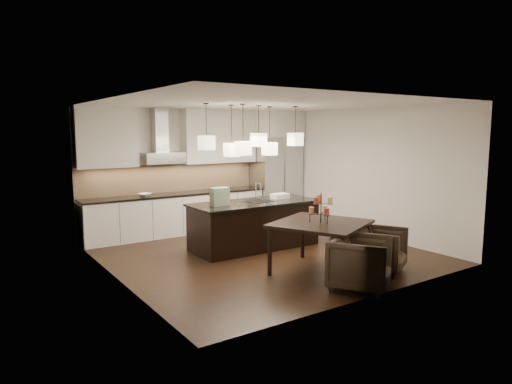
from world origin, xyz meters
TOP-DOWN VIEW (x-y plane):
  - floor at (0.00, 0.00)m, footprint 5.50×5.50m
  - ceiling at (0.00, 0.00)m, footprint 5.50×5.50m
  - wall_back at (0.00, 2.76)m, footprint 5.50×0.02m
  - wall_front at (0.00, -2.76)m, footprint 5.50×0.02m
  - wall_left at (-2.76, 0.00)m, footprint 0.02×5.50m
  - wall_right at (2.76, 0.00)m, footprint 0.02×5.50m
  - refrigerator at (2.10, 2.38)m, footprint 1.20×0.72m
  - fridge_panel at (2.10, 2.38)m, footprint 1.26×0.72m
  - lower_cabinets at (-0.62, 2.43)m, footprint 4.21×0.62m
  - countertop at (-0.62, 2.43)m, footprint 4.21×0.66m
  - backsplash at (-0.62, 2.73)m, footprint 4.21×0.02m
  - upper_cab_left at (-2.10, 2.57)m, footprint 1.25×0.35m
  - upper_cab_right at (0.55, 2.57)m, footprint 1.85×0.35m
  - hood_canopy at (-0.93, 2.48)m, footprint 0.90×0.52m
  - hood_chimney at (-0.93, 2.59)m, footprint 0.30×0.28m
  - fruit_bowl at (-1.38, 2.38)m, footprint 0.34×0.34m
  - island_body at (0.13, 0.44)m, footprint 2.50×1.01m
  - island_top at (0.13, 0.44)m, footprint 2.58×1.09m
  - faucet at (0.23, 0.54)m, footprint 0.10×0.24m
  - tote_bag at (-0.66, 0.43)m, footprint 0.34×0.18m
  - food_container at (0.82, 0.53)m, footprint 0.34×0.24m
  - dining_table at (0.15, -1.47)m, footprint 1.83×1.83m
  - candelabra at (0.15, -1.47)m, footprint 0.53×0.53m
  - candle_a at (0.29, -1.40)m, footprint 0.11×0.11m
  - candle_b at (0.02, -1.38)m, footprint 0.11×0.11m
  - candle_c at (0.13, -1.62)m, footprint 0.11×0.11m
  - candle_d at (0.21, -1.33)m, footprint 0.11×0.11m
  - candle_e at (0.01, -1.51)m, footprint 0.11×0.11m
  - candle_f at (0.22, -1.59)m, footprint 0.11×0.11m
  - armchair_left at (0.07, -2.41)m, footprint 1.17×1.18m
  - armchair_right at (0.97, -2.00)m, footprint 1.06×1.07m
  - pendant_a at (-0.89, 0.49)m, footprint 0.24×0.24m
  - pendant_b at (-0.25, 0.67)m, footprint 0.24×0.24m
  - pendant_c at (0.28, 0.51)m, footprint 0.24×0.24m
  - pendant_d at (0.69, 0.72)m, footprint 0.24×0.24m
  - pendant_e at (1.09, 0.38)m, footprint 0.24×0.24m
  - pendant_f at (-0.25, 0.27)m, footprint 0.24×0.24m

SIDE VIEW (x-z plane):
  - floor at x=0.00m, z-range -0.02..0.00m
  - armchair_right at x=0.97m, z-range 0.00..0.73m
  - armchair_left at x=0.07m, z-range 0.00..0.78m
  - dining_table at x=0.15m, z-range 0.00..0.83m
  - island_body at x=0.13m, z-range 0.00..0.88m
  - lower_cabinets at x=-0.62m, z-range 0.00..0.88m
  - island_top at x=0.13m, z-range 0.88..0.92m
  - countertop at x=-0.62m, z-range 0.88..0.92m
  - fruit_bowl at x=-1.38m, z-range 0.92..0.98m
  - food_container at x=0.82m, z-range 0.92..1.02m
  - candle_a at x=0.29m, z-range 0.97..1.08m
  - candle_b at x=0.02m, z-range 0.97..1.08m
  - candle_c at x=0.13m, z-range 0.97..1.08m
  - candelabra at x=0.15m, z-range 0.83..1.31m
  - refrigerator at x=2.10m, z-range 0.00..2.15m
  - tote_bag at x=-0.66m, z-range 0.92..1.26m
  - faucet at x=0.23m, z-range 0.92..1.30m
  - candle_d at x=0.21m, z-range 1.15..1.26m
  - candle_e at x=0.01m, z-range 1.15..1.26m
  - candle_f at x=0.22m, z-range 1.15..1.26m
  - backsplash at x=-0.62m, z-range 0.92..1.55m
  - wall_back at x=0.00m, z-range 0.00..2.80m
  - wall_front at x=0.00m, z-range 0.00..2.80m
  - wall_left at x=-2.76m, z-range 0.00..2.80m
  - wall_right at x=2.76m, z-range 0.00..2.80m
  - hood_canopy at x=-0.93m, z-range 1.60..1.84m
  - pendant_d at x=0.69m, z-range 1.81..2.07m
  - pendant_b at x=-0.25m, z-range 1.81..2.07m
  - pendant_f at x=-0.25m, z-range 1.85..2.11m
  - pendant_a at x=-0.89m, z-range 1.96..2.22m
  - pendant_c at x=0.28m, z-range 2.00..2.26m
  - pendant_e at x=1.09m, z-range 2.00..2.26m
  - upper_cab_left at x=-2.10m, z-range 1.55..2.80m
  - upper_cab_right at x=0.55m, z-range 1.55..2.80m
  - hood_chimney at x=-0.93m, z-range 1.84..2.80m
  - fridge_panel at x=2.10m, z-range 2.15..2.80m
  - ceiling at x=0.00m, z-range 2.80..2.82m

